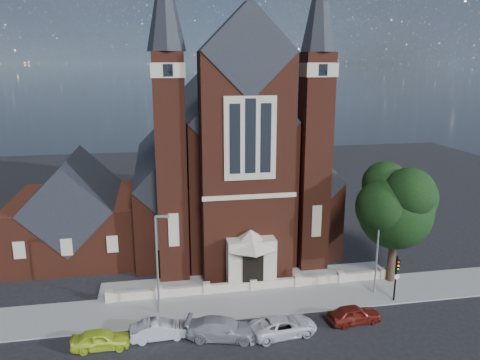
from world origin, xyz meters
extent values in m
plane|color=black|center=(0.00, 15.00, 0.00)|extent=(120.00, 120.00, 0.00)
cube|color=gray|center=(0.00, 4.50, 0.00)|extent=(60.00, 5.00, 0.12)
cube|color=gray|center=(0.00, 8.50, 0.00)|extent=(26.00, 3.00, 0.14)
cube|color=#B0A48C|center=(0.00, 6.50, 0.00)|extent=(24.00, 0.40, 0.90)
cube|color=#512215|center=(0.00, 25.00, 7.00)|extent=(10.00, 30.00, 14.00)
cube|color=black|center=(0.00, 25.00, 14.00)|extent=(10.00, 30.20, 10.00)
cube|color=#512215|center=(-7.50, 24.00, 4.00)|extent=(5.00, 26.00, 8.00)
cube|color=#512215|center=(7.50, 24.00, 4.00)|extent=(5.00, 26.00, 8.00)
cube|color=black|center=(-7.50, 24.00, 8.00)|extent=(5.01, 26.20, 5.01)
cube|color=black|center=(7.50, 24.00, 8.00)|extent=(5.01, 26.20, 5.01)
cube|color=#512215|center=(0.00, 9.50, 10.00)|extent=(8.00, 3.00, 20.00)
cube|color=black|center=(0.00, 9.50, 20.00)|extent=(8.00, 3.20, 8.00)
cube|color=#B0A48C|center=(0.00, 7.95, 13.00)|extent=(4.40, 0.15, 7.00)
cube|color=black|center=(0.00, 7.88, 13.20)|extent=(0.90, 0.08, 6.20)
cube|color=#B0A48C|center=(0.00, 7.50, 2.20)|extent=(4.20, 2.00, 4.40)
cube|color=black|center=(0.00, 6.45, 1.60)|extent=(1.80, 0.12, 3.20)
cone|color=#B0A48C|center=(0.00, 7.50, 4.40)|extent=(4.60, 4.60, 1.60)
cube|color=#512215|center=(-6.50, 10.50, 10.00)|extent=(2.60, 2.60, 20.00)
cube|color=#B0A48C|center=(-6.50, 10.50, 18.50)|extent=(2.80, 2.80, 1.20)
cube|color=#512215|center=(6.50, 10.50, 10.00)|extent=(2.60, 2.60, 20.00)
cube|color=#B0A48C|center=(6.50, 10.50, 18.50)|extent=(2.80, 2.80, 1.20)
cone|color=black|center=(6.50, 10.50, 24.00)|extent=(3.20, 3.20, 8.00)
cube|color=#512215|center=(-16.00, 18.00, 3.00)|extent=(12.00, 12.00, 6.00)
cube|color=black|center=(-16.00, 18.00, 6.00)|extent=(8.49, 12.20, 8.49)
cylinder|color=black|center=(12.50, 6.00, 2.50)|extent=(0.70, 0.70, 5.00)
sphere|color=black|center=(12.50, 6.00, 6.50)|extent=(6.40, 6.40, 6.40)
sphere|color=black|center=(12.90, 4.80, 8.50)|extent=(4.40, 4.40, 4.40)
cylinder|color=gray|center=(-8.00, 4.00, 4.00)|extent=(0.16, 0.16, 8.00)
cube|color=gray|center=(-7.50, 4.00, 8.00)|extent=(1.00, 0.15, 0.18)
cube|color=gray|center=(-7.10, 4.00, 7.92)|extent=(0.35, 0.22, 0.12)
cylinder|color=gray|center=(10.00, 4.00, 4.00)|extent=(0.16, 0.16, 8.00)
cube|color=gray|center=(10.50, 4.00, 8.00)|extent=(1.00, 0.15, 0.18)
cube|color=gray|center=(10.90, 4.00, 7.92)|extent=(0.35, 0.22, 0.12)
cylinder|color=black|center=(11.00, 2.50, 2.00)|extent=(0.14, 0.14, 4.00)
cube|color=black|center=(11.00, 2.35, 3.30)|extent=(0.28, 0.22, 0.90)
sphere|color=red|center=(11.00, 2.22, 3.60)|extent=(0.14, 0.14, 0.14)
sphere|color=#CC8C0C|center=(11.00, 2.22, 3.30)|extent=(0.14, 0.14, 0.14)
sphere|color=#0C9919|center=(11.00, 2.22, 3.00)|extent=(0.14, 0.14, 0.14)
imported|color=#BDD72B|center=(-12.00, 0.12, 0.67)|extent=(3.99, 1.65, 1.35)
imported|color=#ABAEB3|center=(-8.03, 0.61, 0.68)|extent=(4.19, 1.68, 1.35)
imported|color=#929399|center=(-3.64, -0.19, 0.74)|extent=(5.49, 3.32, 1.49)
imported|color=white|center=(0.78, -0.52, 0.68)|extent=(5.13, 2.86, 1.36)
imported|color=maroon|center=(6.45, 0.05, 0.69)|extent=(4.20, 2.00, 1.38)
camera|label=1|loc=(-7.73, -29.55, 19.00)|focal=35.00mm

